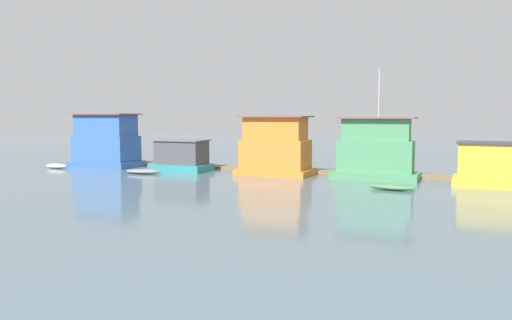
{
  "coord_description": "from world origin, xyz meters",
  "views": [
    {
      "loc": [
        17.95,
        -42.42,
        5.39
      ],
      "look_at": [
        0.0,
        -1.0,
        1.4
      ],
      "focal_mm": 35.0,
      "sensor_mm": 36.0,
      "label": 1
    }
  ],
  "objects_px": {
    "houseboat_green": "(375,153)",
    "dinghy_green": "(393,187)",
    "houseboat_yellow": "(489,165)",
    "houseboat_teal": "(182,156)",
    "houseboat_orange": "(275,148)",
    "mooring_post_far_right": "(462,172)",
    "houseboat_blue": "(106,142)",
    "dinghy_grey": "(143,171)",
    "dinghy_white": "(56,166)",
    "mooring_post_far_left": "(202,160)"
  },
  "relations": [
    {
      "from": "dinghy_white",
      "to": "mooring_post_far_left",
      "type": "bearing_deg",
      "value": 20.62
    },
    {
      "from": "houseboat_blue",
      "to": "houseboat_teal",
      "type": "distance_m",
      "value": 9.78
    },
    {
      "from": "houseboat_blue",
      "to": "dinghy_green",
      "type": "height_order",
      "value": "houseboat_blue"
    },
    {
      "from": "houseboat_teal",
      "to": "mooring_post_far_left",
      "type": "height_order",
      "value": "houseboat_teal"
    },
    {
      "from": "houseboat_teal",
      "to": "houseboat_green",
      "type": "xyz_separation_m",
      "value": [
        18.64,
        0.98,
        0.83
      ]
    },
    {
      "from": "dinghy_green",
      "to": "houseboat_teal",
      "type": "bearing_deg",
      "value": 166.9
    },
    {
      "from": "houseboat_orange",
      "to": "mooring_post_far_right",
      "type": "height_order",
      "value": "houseboat_orange"
    },
    {
      "from": "houseboat_green",
      "to": "houseboat_blue",
      "type": "bearing_deg",
      "value": -178.99
    },
    {
      "from": "houseboat_orange",
      "to": "houseboat_yellow",
      "type": "xyz_separation_m",
      "value": [
        17.78,
        -0.27,
        -0.84
      ]
    },
    {
      "from": "houseboat_teal",
      "to": "mooring_post_far_right",
      "type": "xyz_separation_m",
      "value": [
        25.51,
        2.34,
        -0.63
      ]
    },
    {
      "from": "houseboat_yellow",
      "to": "mooring_post_far_right",
      "type": "relative_size",
      "value": 3.22
    },
    {
      "from": "dinghy_grey",
      "to": "houseboat_yellow",
      "type": "bearing_deg",
      "value": 7.45
    },
    {
      "from": "houseboat_orange",
      "to": "houseboat_yellow",
      "type": "bearing_deg",
      "value": -0.88
    },
    {
      "from": "mooring_post_far_right",
      "to": "houseboat_blue",
      "type": "bearing_deg",
      "value": -176.97
    },
    {
      "from": "houseboat_yellow",
      "to": "dinghy_white",
      "type": "xyz_separation_m",
      "value": [
        -40.72,
        -3.3,
        -1.37
      ]
    },
    {
      "from": "dinghy_green",
      "to": "mooring_post_far_right",
      "type": "bearing_deg",
      "value": 57.84
    },
    {
      "from": "houseboat_green",
      "to": "dinghy_green",
      "type": "height_order",
      "value": "houseboat_green"
    },
    {
      "from": "dinghy_white",
      "to": "houseboat_green",
      "type": "bearing_deg",
      "value": 7.16
    },
    {
      "from": "houseboat_teal",
      "to": "dinghy_white",
      "type": "height_order",
      "value": "houseboat_teal"
    },
    {
      "from": "houseboat_teal",
      "to": "dinghy_grey",
      "type": "distance_m",
      "value": 4.27
    },
    {
      "from": "houseboat_blue",
      "to": "dinghy_white",
      "type": "distance_m",
      "value": 5.55
    },
    {
      "from": "houseboat_blue",
      "to": "mooring_post_far_right",
      "type": "height_order",
      "value": "houseboat_blue"
    },
    {
      "from": "houseboat_blue",
      "to": "mooring_post_far_left",
      "type": "bearing_deg",
      "value": 9.87
    },
    {
      "from": "houseboat_yellow",
      "to": "dinghy_white",
      "type": "bearing_deg",
      "value": -175.37
    },
    {
      "from": "houseboat_blue",
      "to": "houseboat_orange",
      "type": "height_order",
      "value": "houseboat_blue"
    },
    {
      "from": "houseboat_green",
      "to": "houseboat_teal",
      "type": "bearing_deg",
      "value": -176.98
    },
    {
      "from": "houseboat_orange",
      "to": "houseboat_yellow",
      "type": "height_order",
      "value": "houseboat_orange"
    },
    {
      "from": "dinghy_grey",
      "to": "houseboat_blue",
      "type": "bearing_deg",
      "value": 152.22
    },
    {
      "from": "houseboat_teal",
      "to": "dinghy_green",
      "type": "height_order",
      "value": "houseboat_teal"
    },
    {
      "from": "houseboat_green",
      "to": "dinghy_grey",
      "type": "height_order",
      "value": "houseboat_green"
    },
    {
      "from": "houseboat_orange",
      "to": "dinghy_white",
      "type": "relative_size",
      "value": 2.53
    },
    {
      "from": "dinghy_white",
      "to": "houseboat_teal",
      "type": "bearing_deg",
      "value": 12.85
    },
    {
      "from": "houseboat_orange",
      "to": "mooring_post_far_left",
      "type": "distance_m",
      "value": 8.97
    },
    {
      "from": "dinghy_white",
      "to": "mooring_post_far_right",
      "type": "xyz_separation_m",
      "value": [
        38.78,
        5.37,
        0.57
      ]
    },
    {
      "from": "houseboat_yellow",
      "to": "mooring_post_far_left",
      "type": "distance_m",
      "value": 26.54
    },
    {
      "from": "houseboat_blue",
      "to": "houseboat_orange",
      "type": "distance_m",
      "value": 19.37
    },
    {
      "from": "houseboat_yellow",
      "to": "dinghy_green",
      "type": "xyz_separation_m",
      "value": [
        -6.49,
        -5.15,
        -1.39
      ]
    },
    {
      "from": "houseboat_blue",
      "to": "houseboat_yellow",
      "type": "relative_size",
      "value": 1.37
    },
    {
      "from": "houseboat_green",
      "to": "houseboat_yellow",
      "type": "height_order",
      "value": "houseboat_green"
    },
    {
      "from": "houseboat_blue",
      "to": "houseboat_teal",
      "type": "relative_size",
      "value": 1.3
    },
    {
      "from": "mooring_post_far_left",
      "to": "dinghy_white",
      "type": "bearing_deg",
      "value": -159.38
    },
    {
      "from": "houseboat_green",
      "to": "mooring_post_far_right",
      "type": "xyz_separation_m",
      "value": [
        6.87,
        1.36,
        -1.45
      ]
    },
    {
      "from": "houseboat_blue",
      "to": "houseboat_orange",
      "type": "relative_size",
      "value": 1.07
    },
    {
      "from": "houseboat_teal",
      "to": "mooring_post_far_right",
      "type": "relative_size",
      "value": 3.4
    },
    {
      "from": "houseboat_green",
      "to": "mooring_post_far_right",
      "type": "distance_m",
      "value": 7.15
    },
    {
      "from": "houseboat_teal",
      "to": "dinghy_green",
      "type": "xyz_separation_m",
      "value": [
        20.97,
        -4.88,
        -1.21
      ]
    },
    {
      "from": "houseboat_blue",
      "to": "dinghy_grey",
      "type": "bearing_deg",
      "value": -27.78
    },
    {
      "from": "houseboat_green",
      "to": "houseboat_orange",
      "type": "bearing_deg",
      "value": -177.21
    },
    {
      "from": "houseboat_orange",
      "to": "dinghy_green",
      "type": "bearing_deg",
      "value": -25.66
    },
    {
      "from": "houseboat_blue",
      "to": "mooring_post_far_right",
      "type": "relative_size",
      "value": 4.43
    }
  ]
}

